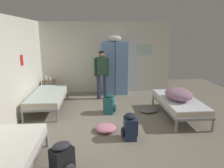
{
  "coord_description": "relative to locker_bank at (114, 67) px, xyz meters",
  "views": [
    {
      "loc": [
        -0.38,
        -4.46,
        2.14
      ],
      "look_at": [
        0.0,
        0.3,
        0.95
      ],
      "focal_mm": 32.79,
      "sensor_mm": 36.0,
      "label": 1
    }
  ],
  "objects": [
    {
      "name": "ground_plane",
      "position": [
        -0.28,
        -2.71,
        -0.97
      ],
      "size": [
        9.55,
        9.55,
        0.0
      ],
      "primitive_type": "plane",
      "color": "gray"
    },
    {
      "name": "room_backdrop",
      "position": [
        -1.58,
        -1.37,
        0.3
      ],
      "size": [
        4.75,
        6.03,
        2.54
      ],
      "color": "silver",
      "rests_on": "ground_plane"
    },
    {
      "name": "locker_bank",
      "position": [
        0.0,
        0.0,
        0.0
      ],
      "size": [
        0.9,
        0.55,
        2.07
      ],
      "color": "#6B93C6",
      "rests_on": "ground_plane"
    },
    {
      "name": "shelf_unit",
      "position": [
        -2.29,
        -0.14,
        -0.62
      ],
      "size": [
        0.38,
        0.3,
        0.57
      ],
      "color": "brown",
      "rests_on": "ground_plane"
    },
    {
      "name": "bed_right",
      "position": [
        1.49,
        -2.26,
        -0.59
      ],
      "size": [
        0.9,
        1.9,
        0.49
      ],
      "color": "gray",
      "rests_on": "ground_plane"
    },
    {
      "name": "bed_left_front",
      "position": [
        -2.04,
        -4.44,
        -0.59
      ],
      "size": [
        0.9,
        1.9,
        0.49
      ],
      "color": "gray",
      "rests_on": "ground_plane"
    },
    {
      "name": "bed_left_rear",
      "position": [
        -2.04,
        -1.45,
        -0.59
      ],
      "size": [
        0.9,
        1.9,
        0.49
      ],
      "color": "gray",
      "rests_on": "ground_plane"
    },
    {
      "name": "bedding_heap",
      "position": [
        1.43,
        -2.33,
        -0.33
      ],
      "size": [
        0.65,
        0.84,
        0.29
      ],
      "color": "gray",
      "rests_on": "bed_right"
    },
    {
      "name": "person_traveler",
      "position": [
        -0.47,
        -0.6,
        -0.01
      ],
      "size": [
        0.5,
        0.24,
        1.6
      ],
      "color": "#2D334C",
      "rests_on": "ground_plane"
    },
    {
      "name": "water_bottle",
      "position": [
        -2.37,
        -0.12,
        -0.3
      ],
      "size": [
        0.07,
        0.07,
        0.22
      ],
      "color": "white",
      "rests_on": "shelf_unit"
    },
    {
      "name": "lotion_bottle",
      "position": [
        -2.22,
        -0.18,
        -0.32
      ],
      "size": [
        0.05,
        0.05,
        0.17
      ],
      "color": "white",
      "rests_on": "shelf_unit"
    },
    {
      "name": "backpack_teal",
      "position": [
        -0.3,
        -1.89,
        -0.71
      ],
      "size": [
        0.39,
        0.37,
        0.55
      ],
      "color": "#23666B",
      "rests_on": "ground_plane"
    },
    {
      "name": "backpack_navy",
      "position": [
        0.01,
        -3.33,
        -0.71
      ],
      "size": [
        0.34,
        0.32,
        0.55
      ],
      "color": "navy",
      "rests_on": "ground_plane"
    },
    {
      "name": "backpack_black",
      "position": [
        -1.19,
        -4.38,
        -0.71
      ],
      "size": [
        0.42,
        0.42,
        0.55
      ],
      "color": "black",
      "rests_on": "ground_plane"
    },
    {
      "name": "clothes_pile_grey",
      "position": [
        0.77,
        -1.87,
        -0.92
      ],
      "size": [
        0.48,
        0.46,
        0.1
      ],
      "color": "slate",
      "rests_on": "ground_plane"
    },
    {
      "name": "clothes_pile_pink",
      "position": [
        -0.46,
        -2.95,
        -0.9
      ],
      "size": [
        0.47,
        0.48,
        0.13
      ],
      "color": "pink",
      "rests_on": "ground_plane"
    }
  ]
}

